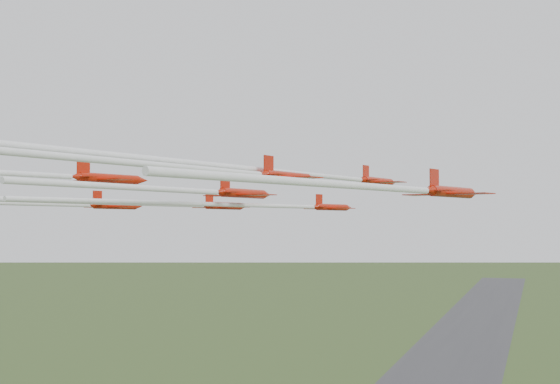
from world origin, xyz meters
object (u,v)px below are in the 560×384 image
(jet_row2_right, at_px, (299,174))
(jet_row3_mid, at_px, (204,191))
(jet_row3_right, at_px, (403,189))
(jet_row3_left, at_px, (59,204))
(jet_row4_right, at_px, (226,171))
(jet_row2_left, at_px, (133,203))
(jet_lead, at_px, (263,205))

(jet_row2_right, distance_m, jet_row3_mid, 13.43)
(jet_row3_mid, bearing_deg, jet_row3_right, -13.56)
(jet_row3_left, xyz_separation_m, jet_row4_right, (32.15, -20.42, 2.40))
(jet_row3_left, distance_m, jet_row3_right, 50.59)
(jet_row2_right, xyz_separation_m, jet_row3_mid, (-12.93, 3.22, -1.68))
(jet_row2_left, height_order, jet_row2_right, jet_row2_right)
(jet_row3_mid, relative_size, jet_row3_right, 0.94)
(jet_row3_right, height_order, jet_row4_right, jet_row4_right)
(jet_row2_left, distance_m, jet_row2_right, 23.11)
(jet_row3_left, xyz_separation_m, jet_row3_right, (48.08, -15.74, 0.71))
(jet_row3_left, relative_size, jet_row4_right, 1.00)
(jet_row3_mid, bearing_deg, jet_lead, 90.05)
(jet_row2_left, height_order, jet_row4_right, jet_row4_right)
(jet_row3_right, bearing_deg, jet_row2_right, 162.33)
(jet_row2_right, distance_m, jet_row3_right, 16.65)
(jet_row2_right, relative_size, jet_row4_right, 1.42)
(jet_row3_right, xyz_separation_m, jet_row4_right, (-15.93, -4.68, 1.69))
(jet_lead, bearing_deg, jet_row4_right, -56.61)
(jet_row3_mid, distance_m, jet_row3_right, 29.22)
(jet_row2_right, relative_size, jet_row3_left, 1.42)
(jet_row4_right, bearing_deg, jet_row2_right, 94.22)
(jet_row3_mid, bearing_deg, jet_row3_left, -173.26)
(jet_row2_right, height_order, jet_row3_mid, jet_row2_right)
(jet_row2_right, bearing_deg, jet_row4_right, -85.73)
(jet_row3_right, bearing_deg, jet_row3_mid, 172.70)
(jet_row2_left, xyz_separation_m, jet_row4_right, (19.84, -18.19, 2.41))
(jet_row3_left, distance_m, jet_row3_mid, 22.21)
(jet_row3_right, bearing_deg, jet_row4_right, -144.05)
(jet_lead, distance_m, jet_row3_mid, 13.07)
(jet_row2_left, relative_size, jet_row3_right, 1.47)
(jet_row3_left, xyz_separation_m, jet_row3_mid, (22.02, -2.54, 1.32))
(jet_lead, bearing_deg, jet_row2_right, -37.70)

